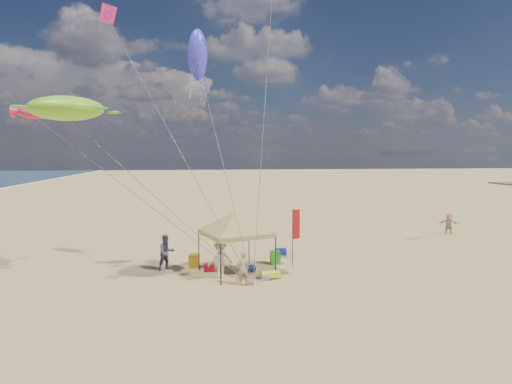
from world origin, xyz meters
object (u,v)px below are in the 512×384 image
Objects in this scene: chair_green at (275,257)px; beach_cart at (271,274)px; feather_flag at (295,228)px; person_near_b at (166,253)px; person_near_c at (220,259)px; cooler_blue at (281,252)px; person_near_a at (243,268)px; canopy_tent at (236,214)px; cooler_red at (209,268)px; chair_yellow at (193,261)px; person_far_c at (449,224)px.

chair_green is 2.74m from beach_cart.
person_near_b is at bearing 177.63° from feather_flag.
cooler_blue is at bearing -142.65° from person_near_c.
person_near_b is (-3.54, 3.05, 0.13)m from person_near_a.
cooler_blue is at bearing 49.33° from canopy_tent.
canopy_tent reaches higher than person_near_a.
canopy_tent is 3.51× the size of person_near_a.
feather_flag reaches higher than cooler_red.
chair_green reaches higher than cooler_blue.
person_near_b is (-5.68, -0.44, 0.55)m from chair_green.
beach_cart is (-0.72, -2.64, -0.15)m from chair_green.
cooler_blue is (4.29, 2.93, 0.00)m from cooler_red.
feather_flag is 4.39× the size of chair_yellow.
chair_yellow is at bearing 131.81° from cooler_red.
chair_yellow is 0.45× the size of person_near_a.
person_near_a is (-2.88, -5.43, 0.58)m from cooler_blue.
person_near_a reaches higher than cooler_blue.
person_near_c is at bearing -118.96° from person_far_c.
chair_yellow reaches higher than cooler_blue.
cooler_blue is at bearing -126.67° from person_far_c.
beach_cart is at bearing -160.00° from person_near_a.
cooler_blue is 5.48m from chair_yellow.
feather_flag is at bearing 3.51° from cooler_red.
person_near_b is (-6.42, -2.38, 0.71)m from cooler_blue.
person_near_b reaches higher than person_far_c.
cooler_red is at bearing 149.69° from beach_cart.
chair_green is 4.12m from person_near_a.
cooler_blue is 0.35× the size of person_far_c.
person_near_a is (0.11, -1.96, -2.17)m from canopy_tent.
chair_green is 4.34m from chair_yellow.
person_far_c is (15.02, 9.37, 0.56)m from beach_cart.
chair_green is at bearing -110.83° from cooler_blue.
beach_cart is 0.59× the size of person_far_c.
beach_cart is (-1.64, -1.93, -1.85)m from feather_flag.
beach_cart is 5.47m from person_near_b.
chair_yellow is at bearing -16.26° from person_near_b.
person_near_b is 1.19× the size of person_far_c.
feather_flag is at bearing -86.08° from cooler_blue.
canopy_tent reaches higher than person_near_b.
feather_flag is 4.86m from cooler_red.
person_near_a is 4.68m from person_near_b.
chair_green is 15.81m from person_far_c.
cooler_red is 0.77× the size of chair_green.
person_far_c is at bearing 20.16° from chair_yellow.
feather_flag reaches higher than person_near_b.
cooler_red is at bearing 157.40° from canopy_tent.
person_near_a is 1.61m from person_near_c.
chair_yellow is 1.49m from person_near_b.
person_far_c is at bearing 31.95° from beach_cart.
person_far_c is (13.38, 7.44, -1.29)m from feather_flag.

